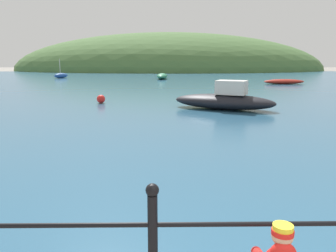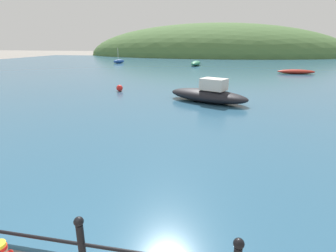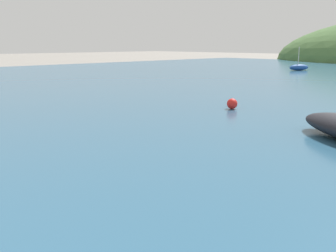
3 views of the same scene
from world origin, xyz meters
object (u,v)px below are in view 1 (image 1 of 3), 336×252
object	(u,v)px
boat_blue_hull	(284,82)
boat_far_left	(61,76)
boat_white_sailboat	(162,76)
boat_mid_harbor	(224,100)
mooring_buoy	(101,99)

from	to	relation	value
boat_blue_hull	boat_far_left	bearing A→B (deg)	156.28
boat_white_sailboat	boat_far_left	world-z (taller)	boat_far_left
boat_mid_harbor	boat_far_left	distance (m)	29.53
boat_white_sailboat	boat_blue_hull	world-z (taller)	boat_white_sailboat
boat_mid_harbor	mooring_buoy	xyz separation A→B (m)	(-5.88, 2.14, -0.20)
boat_white_sailboat	boat_blue_hull	distance (m)	13.75
boat_mid_harbor	boat_white_sailboat	world-z (taller)	boat_mid_harbor
boat_blue_hull	mooring_buoy	bearing A→B (deg)	-137.09
boat_mid_harbor	mooring_buoy	size ratio (longest dim) A/B	11.40
boat_mid_harbor	boat_blue_hull	size ratio (longest dim) A/B	1.31
boat_white_sailboat	mooring_buoy	bearing A→B (deg)	-98.08
boat_blue_hull	mooring_buoy	distance (m)	19.23
boat_mid_harbor	mooring_buoy	world-z (taller)	boat_mid_harbor
boat_far_left	mooring_buoy	bearing A→B (deg)	-68.60
boat_mid_harbor	boat_far_left	bearing A→B (deg)	120.55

